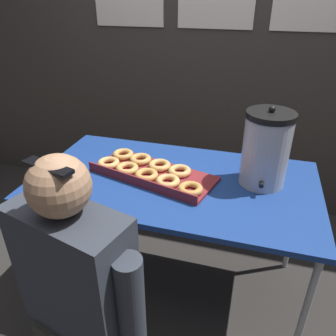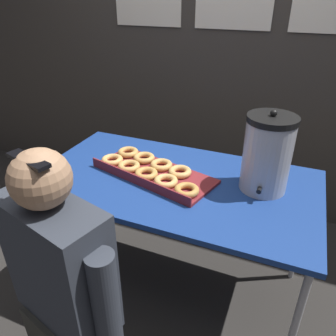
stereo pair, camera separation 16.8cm
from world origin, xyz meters
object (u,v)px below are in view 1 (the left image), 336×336
Objects in this scene: coffee_urn at (266,149)px; person_seated at (82,306)px; cell_phone at (46,183)px; donut_box at (150,171)px.

coffee_urn is 1.07m from person_seated.
coffee_urn is 0.33× the size of person_seated.
person_seated reaches higher than cell_phone.
cell_phone is at bearing -32.56° from person_seated.
coffee_urn is 1.11m from cell_phone.
cell_phone is at bearing -139.40° from donut_box.
coffee_urn is at bearing -112.76° from person_seated.
person_seated is (-0.04, -0.71, -0.22)m from donut_box.
person_seated reaches higher than coffee_urn.
person_seated is (0.44, -0.48, -0.20)m from cell_phone.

